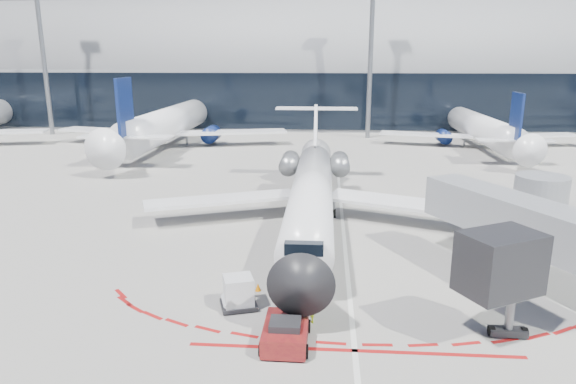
# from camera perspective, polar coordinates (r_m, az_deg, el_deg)

# --- Properties ---
(ground) EXTENTS (260.00, 260.00, 0.00)m
(ground) POSITION_cam_1_polar(r_m,az_deg,el_deg) (32.91, 6.38, -6.50)
(ground) COLOR gray
(ground) RESTS_ON ground
(apron_centerline) EXTENTS (0.25, 40.00, 0.01)m
(apron_centerline) POSITION_cam_1_polar(r_m,az_deg,el_deg) (34.78, 6.27, -5.30)
(apron_centerline) COLOR silver
(apron_centerline) RESTS_ON ground
(apron_stop_bar) EXTENTS (14.00, 0.25, 0.01)m
(apron_stop_bar) POSITION_cam_1_polar(r_m,az_deg,el_deg) (22.57, 7.43, -17.07)
(apron_stop_bar) COLOR maroon
(apron_stop_bar) RESTS_ON ground
(terminal_building) EXTENTS (150.00, 24.15, 24.00)m
(terminal_building) POSITION_cam_1_polar(r_m,az_deg,el_deg) (95.71, 5.17, 12.64)
(terminal_building) COLOR gray
(terminal_building) RESTS_ON ground
(jet_bridge) EXTENTS (10.03, 15.20, 4.90)m
(jet_bridge) POSITION_cam_1_polar(r_m,az_deg,el_deg) (31.11, 25.11, -3.24)
(jet_bridge) COLOR gray
(jet_bridge) RESTS_ON ground
(light_mast_west) EXTENTS (0.70, 0.70, 25.00)m
(light_mast_west) POSITION_cam_1_polar(r_m,az_deg,el_deg) (89.96, -25.56, 13.72)
(light_mast_west) COLOR slate
(light_mast_west) RESTS_ON ground
(light_mast_centre) EXTENTS (0.70, 0.70, 25.00)m
(light_mast_centre) POSITION_cam_1_polar(r_m,az_deg,el_deg) (78.93, 9.17, 14.98)
(light_mast_centre) COLOR slate
(light_mast_centre) RESTS_ON ground
(regional_jet) EXTENTS (25.10, 30.96, 7.75)m
(regional_jet) POSITION_cam_1_polar(r_m,az_deg,el_deg) (37.33, 2.68, 0.32)
(regional_jet) COLOR white
(regional_jet) RESTS_ON ground
(pushback_tug) EXTENTS (2.05, 4.72, 1.22)m
(pushback_tug) POSITION_cam_1_polar(r_m,az_deg,el_deg) (22.60, -0.26, -15.32)
(pushback_tug) COLOR #540C13
(pushback_tug) RESTS_ON ground
(ramp_worker) EXTENTS (0.77, 0.68, 1.78)m
(ramp_worker) POSITION_cam_1_polar(r_m,az_deg,el_deg) (23.98, 2.32, -12.50)
(ramp_worker) COLOR #DDFE1A
(ramp_worker) RESTS_ON ground
(uld_container) EXTENTS (2.08, 1.91, 1.61)m
(uld_container) POSITION_cam_1_polar(r_m,az_deg,el_deg) (25.49, -5.53, -11.07)
(uld_container) COLOR black
(uld_container) RESTS_ON ground
(safety_cone_left) EXTENTS (0.31, 0.31, 0.43)m
(safety_cone_left) POSITION_cam_1_polar(r_m,az_deg,el_deg) (27.36, -3.35, -10.49)
(safety_cone_left) COLOR orange
(safety_cone_left) RESTS_ON ground
(bg_airliner_1) EXTENTS (37.90, 40.13, 12.26)m
(bg_airliner_1) POSITION_cam_1_polar(r_m,az_deg,el_deg) (73.83, -13.01, 9.88)
(bg_airliner_1) COLOR white
(bg_airliner_1) RESTS_ON ground
(bg_airliner_2) EXTENTS (31.50, 33.35, 10.19)m
(bg_airliner_2) POSITION_cam_1_polar(r_m,az_deg,el_deg) (75.56, 20.63, 8.64)
(bg_airliner_2) COLOR white
(bg_airliner_2) RESTS_ON ground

